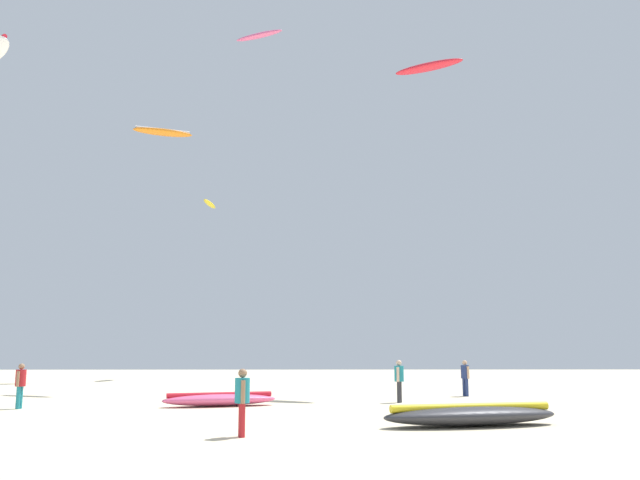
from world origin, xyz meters
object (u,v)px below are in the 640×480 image
object	(u,v)px
kite_aloft_6	(163,132)
kite_aloft_2	(210,204)
person_midground	(20,382)
kite_grounded_mid	(471,415)
person_foreground	(242,397)
person_left	(465,375)
kite_grounded_near	(220,400)
person_right	(399,378)
kite_aloft_3	(429,67)
kite_aloft_1	(259,36)

from	to	relation	value
kite_aloft_6	kite_aloft_2	bearing A→B (deg)	39.88
person_midground	kite_grounded_mid	world-z (taller)	person_midground
person_midground	kite_grounded_mid	bearing A→B (deg)	-18.21
person_foreground	kite_aloft_6	bearing A→B (deg)	-83.67
kite_aloft_6	person_midground	bearing A→B (deg)	-88.32
kite_grounded_mid	person_midground	bearing A→B (deg)	159.30
person_foreground	person_left	world-z (taller)	person_foreground
kite_grounded_near	kite_grounded_mid	xyz separation A→B (m)	(8.16, -6.86, 0.05)
person_midground	person_right	world-z (taller)	person_right
person_foreground	kite_grounded_mid	world-z (taller)	person_foreground
person_foreground	kite_aloft_3	size ratio (longest dim) A/B	0.42
kite_aloft_1	kite_aloft_3	world-z (taller)	kite_aloft_1
person_left	person_midground	bearing A→B (deg)	171.27
person_right	kite_aloft_6	xyz separation A→B (m)	(-15.23, 21.36, 17.74)
person_foreground	kite_aloft_6	world-z (taller)	kite_aloft_6
kite_grounded_mid	kite_aloft_2	size ratio (longest dim) A/B	1.87
person_right	kite_grounded_mid	world-z (taller)	person_right
kite_grounded_near	kite_aloft_1	xyz separation A→B (m)	(0.13, 13.46, 21.75)
person_left	kite_aloft_1	xyz separation A→B (m)	(-10.67, 8.02, 21.03)
person_left	kite_aloft_3	distance (m)	17.25
kite_aloft_1	kite_aloft_6	size ratio (longest dim) A/B	0.74
kite_grounded_near	kite_aloft_3	size ratio (longest dim) A/B	1.14
person_foreground	kite_aloft_2	size ratio (longest dim) A/B	0.57
kite_aloft_1	kite_grounded_near	bearing A→B (deg)	-90.57
person_foreground	person_midground	world-z (taller)	person_foreground
person_left	person_foreground	bearing A→B (deg)	-150.02
kite_aloft_3	person_right	bearing A→B (deg)	-112.21
person_left	kite_aloft_2	size ratio (longest dim) A/B	0.56
person_midground	kite_aloft_1	world-z (taller)	kite_aloft_1
person_midground	person_left	world-z (taller)	person_left
person_left	kite_grounded_mid	bearing A→B (deg)	-130.42
kite_grounded_near	kite_aloft_3	distance (m)	22.15
person_foreground	kite_aloft_1	size ratio (longest dim) A/B	0.49
person_left	person_right	xyz separation A→B (m)	(-3.60, -3.71, 0.04)
kite_grounded_mid	kite_aloft_3	distance (m)	23.63
person_midground	person_right	xyz separation A→B (m)	(14.52, 2.74, 0.05)
person_midground	kite_aloft_6	bearing A→B (deg)	94.17
kite_aloft_3	kite_grounded_near	bearing A→B (deg)	-138.86
kite_aloft_2	kite_grounded_near	bearing A→B (deg)	-79.72
person_left	kite_grounded_mid	distance (m)	12.60
kite_grounded_mid	kite_aloft_6	world-z (taller)	kite_aloft_6
kite_grounded_near	person_midground	bearing A→B (deg)	-172.15
person_left	kite_grounded_near	bearing A→B (deg)	178.41
person_foreground	kite_aloft_1	bearing A→B (deg)	-96.39
person_right	person_left	bearing A→B (deg)	64.78
person_right	kite_grounded_mid	xyz separation A→B (m)	(0.96, -8.59, -0.71)
person_right	kite_aloft_2	size ratio (longest dim) A/B	0.59
person_foreground	kite_grounded_near	bearing A→B (deg)	-89.45
person_midground	kite_aloft_6	size ratio (longest dim) A/B	0.36
person_right	kite_aloft_1	distance (m)	25.06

